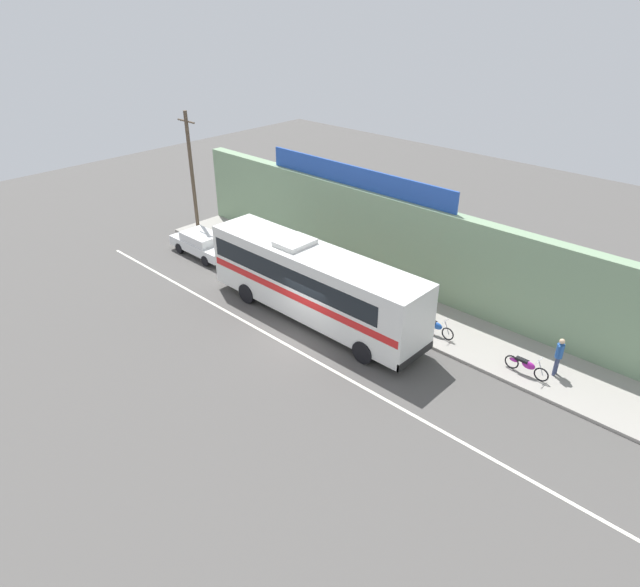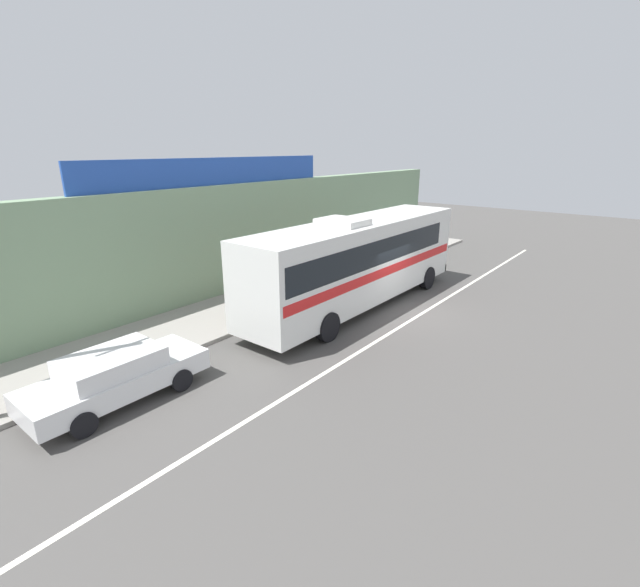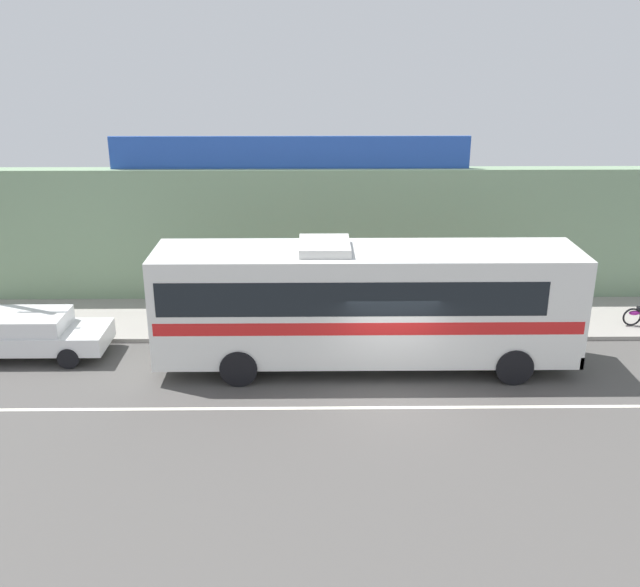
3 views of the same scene
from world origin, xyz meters
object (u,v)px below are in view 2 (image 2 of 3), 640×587
object	(u,v)px
intercity_bus	(358,258)
motorcycle_red	(371,260)
pedestrian_far_left	(406,233)
parked_car	(116,375)
motorcycle_purple	(411,247)

from	to	relation	value
intercity_bus	motorcycle_red	bearing A→B (deg)	26.60
intercity_bus	pedestrian_far_left	xyz separation A→B (m)	(10.54, 3.44, -0.92)
parked_car	motorcycle_red	bearing A→B (deg)	6.95
motorcycle_red	pedestrian_far_left	bearing A→B (deg)	8.69
motorcycle_red	intercity_bus	bearing A→B (deg)	-153.40
parked_car	pedestrian_far_left	size ratio (longest dim) A/B	2.61
intercity_bus	parked_car	distance (m)	10.00
intercity_bus	motorcycle_red	distance (m)	6.06
intercity_bus	motorcycle_red	xyz separation A→B (m)	(5.25, 2.63, -1.50)
motorcycle_purple	motorcycle_red	bearing A→B (deg)	179.59
motorcycle_purple	motorcycle_red	world-z (taller)	same
parked_car	motorcycle_purple	world-z (taller)	parked_car
parked_car	motorcycle_purple	xyz separation A→B (m)	(19.52, 1.81, -0.17)
motorcycle_purple	pedestrian_far_left	world-z (taller)	pedestrian_far_left
parked_car	motorcycle_purple	distance (m)	19.60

